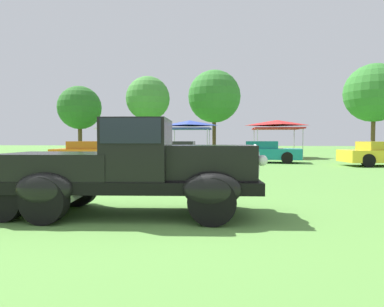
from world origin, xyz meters
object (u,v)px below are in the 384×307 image
Objects in this scene: show_car_charcoal at (179,153)px; show_car_orange at (89,152)px; canopy_tent_center_field at (190,124)px; feature_pickup_truck at (135,166)px; show_car_yellow at (382,154)px; canopy_tent_right_field at (277,124)px; show_car_teal at (265,152)px; canopy_tent_left_field at (122,125)px.

show_car_orange is at bearing -174.65° from show_car_charcoal.
canopy_tent_center_field is at bearing 91.22° from show_car_charcoal.
feature_pickup_truck is 14.99m from show_car_yellow.
show_car_orange is 5.03m from show_car_charcoal.
feature_pickup_truck reaches higher than show_car_yellow.
canopy_tent_center_field is (4.87, 6.64, 1.82)m from show_car_orange.
feature_pickup_truck is 1.37× the size of canopy_tent_right_field.
show_car_orange and show_car_yellow have the same top height.
show_car_teal and show_car_yellow have the same top height.
show_car_charcoal is at bearing 5.35° from show_car_orange.
canopy_tent_left_field is 0.93× the size of canopy_tent_right_field.
show_car_charcoal is 9.06m from canopy_tent_right_field.
feature_pickup_truck is 18.62m from canopy_tent_center_field.
show_car_orange is at bearing 116.99° from feature_pickup_truck.
show_car_yellow is 17.26m from canopy_tent_left_field.
show_car_yellow is (5.59, -1.84, -0.00)m from show_car_teal.
canopy_tent_left_field is (-15.67, 7.01, 1.82)m from show_car_yellow.
show_car_orange is at bearing -126.27° from canopy_tent_center_field.
show_car_teal is 1.37× the size of canopy_tent_center_field.
canopy_tent_right_field is at bearing 74.77° from show_car_teal.
canopy_tent_right_field is (6.17, 6.39, 1.82)m from show_car_charcoal.
canopy_tent_right_field is at bearing 31.55° from show_car_orange.
canopy_tent_center_field is at bearing 134.79° from show_car_teal.
canopy_tent_left_field is at bearing 129.67° from show_car_charcoal.
show_car_yellow is 1.24× the size of canopy_tent_right_field.
canopy_tent_center_field and canopy_tent_right_field have the same top height.
canopy_tent_center_field is at bearing -178.03° from canopy_tent_right_field.
feature_pickup_truck is at bearing -71.26° from canopy_tent_left_field.
canopy_tent_right_field is (11.17, 6.86, 1.83)m from show_car_orange.
canopy_tent_left_field and canopy_tent_right_field have the same top height.
show_car_yellow is at bearing -24.09° from canopy_tent_left_field.
canopy_tent_left_field is (-6.36, 18.75, 1.56)m from feature_pickup_truck.
feature_pickup_truck is 1.10× the size of show_car_teal.
canopy_tent_right_field is (-4.19, 6.98, 1.83)m from show_car_yellow.
canopy_tent_center_field reaches higher than show_car_orange.
show_car_orange is 0.94× the size of show_car_teal.
canopy_tent_right_field is at bearing 1.97° from canopy_tent_center_field.
feature_pickup_truck is at bearing -85.17° from show_car_charcoal.
canopy_tent_center_field is (-10.48, 6.77, 1.82)m from show_car_yellow.
feature_pickup_truck is 12.39m from show_car_charcoal.
show_car_orange is 0.90× the size of show_car_charcoal.
feature_pickup_truck is 19.48m from canopy_tent_right_field.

